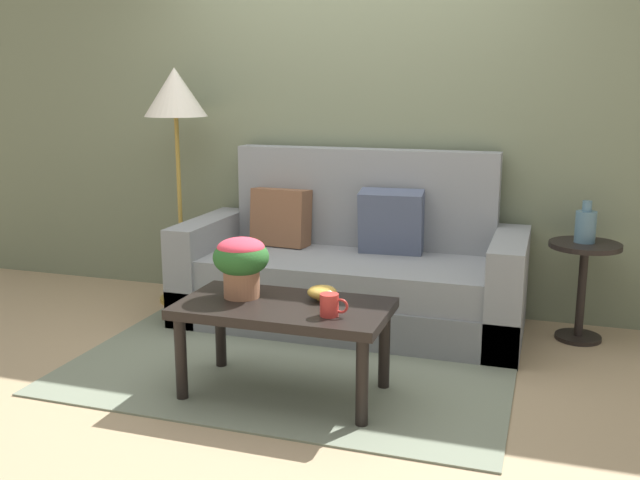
% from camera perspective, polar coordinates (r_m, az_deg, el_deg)
% --- Properties ---
extents(ground_plane, '(14.00, 14.00, 0.00)m').
position_cam_1_polar(ground_plane, '(4.07, -1.87, -9.53)').
color(ground_plane, tan).
extents(wall_back, '(6.40, 0.12, 2.69)m').
position_cam_1_polar(wall_back, '(4.92, 2.87, 10.39)').
color(wall_back, slate).
rests_on(wall_back, ground).
extents(area_rug, '(2.36, 1.78, 0.01)m').
position_cam_1_polar(area_rug, '(4.08, -1.81, -9.40)').
color(area_rug, gray).
rests_on(area_rug, ground).
extents(couch, '(2.15, 0.88, 1.10)m').
position_cam_1_polar(couch, '(4.60, 2.49, -2.58)').
color(couch, slate).
rests_on(couch, ground).
extents(coffee_table, '(1.02, 0.55, 0.47)m').
position_cam_1_polar(coffee_table, '(3.52, -2.87, -6.07)').
color(coffee_table, black).
rests_on(coffee_table, ground).
extents(side_table, '(0.42, 0.42, 0.60)m').
position_cam_1_polar(side_table, '(4.54, 20.16, -2.50)').
color(side_table, black).
rests_on(side_table, ground).
extents(floor_lamp, '(0.42, 0.42, 1.62)m').
position_cam_1_polar(floor_lamp, '(5.00, -11.40, 10.40)').
color(floor_lamp, olive).
rests_on(floor_lamp, ground).
extents(potted_plant, '(0.28, 0.28, 0.30)m').
position_cam_1_polar(potted_plant, '(3.57, -6.28, -1.58)').
color(potted_plant, '#A36B4C').
rests_on(potted_plant, coffee_table).
extents(coffee_mug, '(0.13, 0.09, 0.10)m').
position_cam_1_polar(coffee_mug, '(3.30, 0.80, -5.18)').
color(coffee_mug, red).
rests_on(coffee_mug, coffee_table).
extents(snack_bowl, '(0.15, 0.15, 0.07)m').
position_cam_1_polar(snack_bowl, '(3.54, 0.17, -4.18)').
color(snack_bowl, gold).
rests_on(snack_bowl, coffee_table).
extents(table_vase, '(0.12, 0.12, 0.25)m').
position_cam_1_polar(table_vase, '(4.49, 20.34, 1.09)').
color(table_vase, slate).
rests_on(table_vase, side_table).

